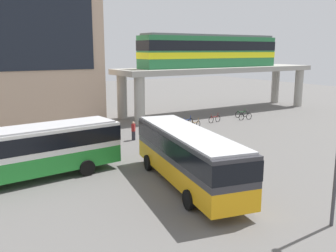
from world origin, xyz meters
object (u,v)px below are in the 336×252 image
object	(u,v)px
bicycle_black	(245,117)
pedestrian_near_building	(133,131)
train	(211,51)
bus_secondary	(28,148)
bicycle_brown	(196,125)
bicycle_green	(241,114)
bicycle_blue	(187,122)
bicycle_red	(215,119)
bus_main	(187,152)

from	to	relation	value
bicycle_black	pedestrian_near_building	distance (m)	15.05
train	bicycle_black	distance (m)	9.29
train	pedestrian_near_building	world-z (taller)	train
bus_secondary	bicycle_black	size ratio (longest dim) A/B	6.28
bus_secondary	bicycle_brown	distance (m)	18.78
bicycle_brown	bus_secondary	bearing A→B (deg)	-158.08
bicycle_black	bicycle_brown	bearing A→B (deg)	-173.31
train	bicycle_brown	world-z (taller)	train
bicycle_green	bicycle_brown	xyz separation A→B (m)	(-8.31, -2.35, 0.00)
train	bus_secondary	world-z (taller)	train
train	bicycle_brown	xyz separation A→B (m)	(-7.15, -6.76, -7.18)
train	bicycle_blue	distance (m)	11.26
bicycle_black	bicycle_brown	size ratio (longest dim) A/B	1.07
bicycle_blue	bicycle_black	size ratio (longest dim) A/B	0.96
bicycle_black	bicycle_brown	world-z (taller)	same
bicycle_blue	bicycle_green	distance (m)	8.18
bus_secondary	bicycle_green	bearing A→B (deg)	19.99
train	bicycle_red	bearing A→B (deg)	-123.80
pedestrian_near_building	train	bearing A→B (deg)	28.30
bicycle_black	bicycle_green	world-z (taller)	same
bicycle_red	bicycle_black	world-z (taller)	same
train	bicycle_red	xyz separation A→B (m)	(-3.53, -5.27, -7.18)
bicycle_black	bicycle_green	xyz separation A→B (m)	(0.81, 1.47, 0.00)
bicycle_black	pedestrian_near_building	size ratio (longest dim) A/B	1.10
bicycle_black	bicycle_green	distance (m)	1.68
bicycle_red	bicycle_brown	size ratio (longest dim) A/B	1.06
bicycle_blue	bicycle_black	bearing A→B (deg)	-5.72
bicycle_brown	pedestrian_near_building	size ratio (longest dim) A/B	1.03
bus_secondary	bicycle_brown	size ratio (longest dim) A/B	6.69
bicycle_red	bicycle_blue	world-z (taller)	same
bus_main	bus_secondary	size ratio (longest dim) A/B	1.01
train	bus_main	size ratio (longest dim) A/B	1.65
train	bicycle_blue	xyz separation A→B (m)	(-6.99, -5.15, -7.18)
train	bus_main	xyz separation A→B (m)	(-17.08, -19.43, -5.55)
bus_secondary	pedestrian_near_building	xyz separation A→B (m)	(9.93, 5.90, -1.23)
bus_secondary	bicycle_blue	bearing A→B (deg)	26.14
train	pedestrian_near_building	bearing A→B (deg)	-151.70
bicycle_black	bicycle_green	bearing A→B (deg)	61.04
bicycle_brown	train	bearing A→B (deg)	43.40
bicycle_green	bicycle_brown	size ratio (longest dim) A/B	1.07
train	bicycle_brown	bearing A→B (deg)	-136.60
train	bicycle_red	size ratio (longest dim) A/B	10.50
bus_main	pedestrian_near_building	xyz separation A→B (m)	(2.51, 11.59, -1.23)
bus_main	bicycle_brown	xyz separation A→B (m)	(9.93, 12.67, -1.63)
bus_main	bicycle_brown	bearing A→B (deg)	51.93
train	bus_main	distance (m)	26.46
bicycle_black	bus_secondary	bearing A→B (deg)	-162.44
bicycle_black	train	bearing A→B (deg)	93.32
bicycle_red	bus_secondary	bearing A→B (deg)	-157.99
train	bicycle_red	distance (m)	9.57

